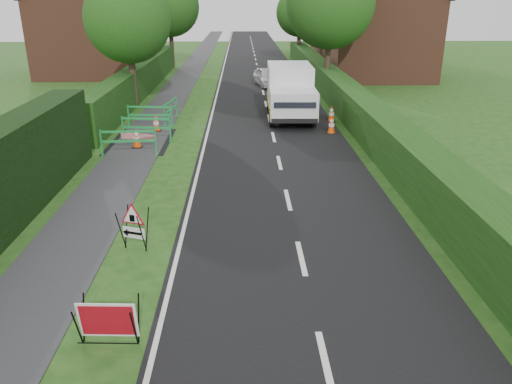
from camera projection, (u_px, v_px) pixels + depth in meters
name	position (u px, v px, depth m)	size (l,w,h in m)	color
ground	(187.00, 284.00, 10.39)	(120.00, 120.00, 0.00)	#1E4614
road_surface	(257.00, 66.00, 43.02)	(6.00, 90.00, 0.02)	black
footpath	(193.00, 66.00, 42.87)	(2.00, 90.00, 0.02)	#2D2D30
hedge_west_far	(142.00, 93.00, 30.73)	(1.00, 24.00, 1.80)	#14380F
hedge_east	(346.00, 114.00, 25.45)	(1.20, 50.00, 1.50)	#14380F
house_west	(91.00, 35.00, 36.98)	(7.50, 7.40, 7.88)	brown
house_east_a	(378.00, 37.00, 35.67)	(7.50, 7.40, 7.88)	brown
house_east_b	(352.00, 26.00, 48.72)	(7.50, 7.40, 7.88)	brown
tree_nw	(128.00, 19.00, 25.38)	(4.40, 4.40, 6.70)	#2D2116
tree_ne	(330.00, 4.00, 29.13)	(5.20, 5.20, 7.79)	#2D2116
tree_fw	(169.00, 6.00, 40.13)	(4.80, 4.80, 7.24)	#2D2116
tree_fe	(300.00, 13.00, 44.36)	(4.20, 4.20, 6.33)	#2D2116
red_rect_sign	(108.00, 321.00, 8.41)	(1.02, 0.64, 0.84)	black
triangle_sign	(132.00, 223.00, 11.52)	(0.88, 0.88, 1.01)	black
works_van	(290.00, 91.00, 24.20)	(2.24, 5.45, 2.46)	silver
traffic_cone_0	(332.00, 125.00, 21.63)	(0.38, 0.38, 0.79)	black
traffic_cone_1	(331.00, 114.00, 23.66)	(0.38, 0.38, 0.79)	black
traffic_cone_2	(309.00, 104.00, 25.74)	(0.38, 0.38, 0.79)	black
traffic_cone_3	(137.00, 138.00, 19.60)	(0.38, 0.38, 0.79)	black
traffic_cone_4	(156.00, 123.00, 21.96)	(0.38, 0.38, 0.79)	black
ped_barrier_0	(128.00, 139.00, 18.56)	(2.07, 0.45, 1.00)	#1A933E
ped_barrier_1	(146.00, 126.00, 20.48)	(2.09, 0.61, 1.00)	#1A933E
ped_barrier_2	(150.00, 113.00, 22.66)	(2.08, 0.53, 1.00)	#1A933E
ped_barrier_3	(171.00, 108.00, 23.69)	(0.66, 2.09, 1.00)	#1A933E
redwhite_plank	(139.00, 148.00, 19.71)	(1.50, 0.04, 0.25)	red
hatchback_car	(267.00, 77.00, 33.13)	(1.39, 3.47, 1.18)	silver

